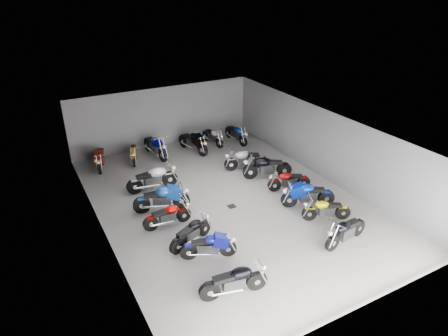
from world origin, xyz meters
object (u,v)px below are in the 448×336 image
(motorcycle_back_c, at_px, (155,146))
(drain_grate, at_px, (232,206))
(motorcycle_left_a, at_px, (235,281))
(motorcycle_back_b, at_px, (134,153))
(motorcycle_right_d, at_px, (289,180))
(motorcycle_right_e, at_px, (267,167))
(motorcycle_right_f, at_px, (245,159))
(motorcycle_right_c, at_px, (307,195))
(motorcycle_back_f, at_px, (236,134))
(motorcycle_left_f, at_px, (153,178))
(motorcycle_right_a, at_px, (346,231))
(motorcycle_back_a, at_px, (100,158))
(motorcycle_left_d, at_px, (168,215))
(motorcycle_back_e, at_px, (213,136))
(motorcycle_right_b, at_px, (326,209))
(motorcycle_left_e, at_px, (162,198))
(motorcycle_left_b, at_px, (209,246))
(motorcycle_back_d, at_px, (193,142))
(motorcycle_left_c, at_px, (191,232))

(motorcycle_back_c, bearing_deg, drain_grate, 92.42)
(motorcycle_left_a, height_order, motorcycle_back_b, motorcycle_left_a)
(drain_grate, relative_size, motorcycle_left_a, 0.15)
(motorcycle_right_d, bearing_deg, motorcycle_right_e, 25.21)
(motorcycle_right_f, bearing_deg, drain_grate, 155.28)
(motorcycle_right_c, bearing_deg, drain_grate, 85.50)
(motorcycle_back_b, xyz_separation_m, motorcycle_back_f, (5.80, -0.27, 0.06))
(motorcycle_left_f, distance_m, motorcycle_right_a, 8.28)
(motorcycle_right_a, height_order, motorcycle_back_c, motorcycle_back_c)
(motorcycle_back_a, relative_size, motorcycle_back_f, 0.97)
(motorcycle_right_d, bearing_deg, motorcycle_left_d, 108.22)
(motorcycle_right_c, relative_size, motorcycle_back_e, 1.07)
(motorcycle_right_b, height_order, motorcycle_back_b, motorcycle_back_b)
(motorcycle_left_f, bearing_deg, motorcycle_right_b, 44.96)
(motorcycle_right_c, relative_size, motorcycle_right_f, 0.99)
(motorcycle_right_c, xyz_separation_m, motorcycle_back_c, (-3.70, 7.62, 0.04))
(motorcycle_right_f, xyz_separation_m, motorcycle_back_b, (-4.46, 3.45, -0.06))
(motorcycle_left_e, distance_m, motorcycle_right_e, 5.24)
(motorcycle_left_e, height_order, motorcycle_right_b, motorcycle_left_e)
(motorcycle_back_b, bearing_deg, motorcycle_back_c, -160.22)
(motorcycle_left_b, height_order, motorcycle_left_e, motorcycle_left_e)
(motorcycle_right_a, height_order, motorcycle_back_d, motorcycle_back_d)
(drain_grate, bearing_deg, motorcycle_left_b, -132.70)
(drain_grate, relative_size, motorcycle_back_a, 0.15)
(motorcycle_back_d, bearing_deg, drain_grate, 67.10)
(motorcycle_right_c, xyz_separation_m, motorcycle_right_d, (0.16, 1.45, -0.07))
(motorcycle_left_b, xyz_separation_m, motorcycle_left_e, (-0.31, 3.53, 0.09))
(motorcycle_back_b, bearing_deg, motorcycle_right_c, 139.76)
(motorcycle_back_a, xyz_separation_m, motorcycle_back_b, (1.63, -0.05, -0.06))
(drain_grate, relative_size, motorcycle_right_c, 0.15)
(motorcycle_left_a, xyz_separation_m, motorcycle_right_a, (4.65, 0.32, -0.01))
(motorcycle_left_e, height_order, motorcycle_left_f, motorcycle_left_f)
(motorcycle_left_d, xyz_separation_m, motorcycle_right_d, (5.63, 0.08, 0.01))
(drain_grate, xyz_separation_m, motorcycle_back_d, (0.96, 5.80, 0.55))
(motorcycle_left_a, distance_m, motorcycle_back_c, 10.63)
(motorcycle_back_a, bearing_deg, motorcycle_back_e, -163.16)
(drain_grate, bearing_deg, motorcycle_right_d, 0.74)
(motorcycle_back_f, bearing_deg, motorcycle_right_f, 65.09)
(motorcycle_left_c, bearing_deg, drain_grate, 99.35)
(motorcycle_left_f, bearing_deg, motorcycle_right_f, 89.99)
(motorcycle_left_d, relative_size, motorcycle_back_c, 0.80)
(motorcycle_left_e, distance_m, motorcycle_right_d, 5.53)
(motorcycle_left_d, relative_size, motorcycle_right_f, 0.90)
(motorcycle_left_d, relative_size, motorcycle_right_d, 1.01)
(motorcycle_right_f, bearing_deg, motorcycle_left_b, 154.09)
(motorcycle_right_d, relative_size, motorcycle_back_d, 0.82)
(motorcycle_right_a, xyz_separation_m, motorcycle_right_f, (0.00, 6.70, 0.02))
(motorcycle_right_f, bearing_deg, motorcycle_back_c, 58.61)
(motorcycle_right_f, bearing_deg, motorcycle_back_f, -7.30)
(motorcycle_right_a, bearing_deg, motorcycle_left_f, 24.63)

